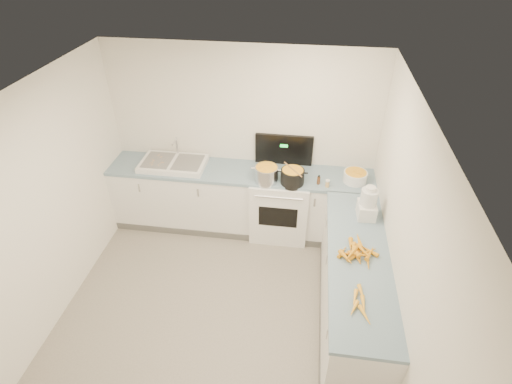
# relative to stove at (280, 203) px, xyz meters

# --- Properties ---
(floor) EXTENTS (3.50, 4.00, 0.00)m
(floor) POSITION_rel_stove_xyz_m (-0.55, -1.69, -0.47)
(floor) COLOR gray
(floor) RESTS_ON ground
(ceiling) EXTENTS (3.50, 4.00, 0.00)m
(ceiling) POSITION_rel_stove_xyz_m (-0.55, -1.69, 2.03)
(ceiling) COLOR white
(ceiling) RESTS_ON ground
(wall_back) EXTENTS (3.50, 0.00, 2.50)m
(wall_back) POSITION_rel_stove_xyz_m (-0.55, 0.31, 0.78)
(wall_back) COLOR white
(wall_back) RESTS_ON ground
(wall_left) EXTENTS (0.00, 4.00, 2.50)m
(wall_left) POSITION_rel_stove_xyz_m (-2.30, -1.69, 0.78)
(wall_left) COLOR white
(wall_left) RESTS_ON ground
(wall_right) EXTENTS (0.00, 4.00, 2.50)m
(wall_right) POSITION_rel_stove_xyz_m (1.20, -1.69, 0.78)
(wall_right) COLOR white
(wall_right) RESTS_ON ground
(counter_back) EXTENTS (3.50, 0.62, 0.94)m
(counter_back) POSITION_rel_stove_xyz_m (-0.55, 0.01, -0.00)
(counter_back) COLOR white
(counter_back) RESTS_ON ground
(counter_right) EXTENTS (0.62, 2.20, 0.94)m
(counter_right) POSITION_rel_stove_xyz_m (0.90, -1.39, -0.00)
(counter_right) COLOR white
(counter_right) RESTS_ON ground
(stove) EXTENTS (0.76, 0.65, 1.36)m
(stove) POSITION_rel_stove_xyz_m (0.00, 0.00, 0.00)
(stove) COLOR white
(stove) RESTS_ON ground
(sink) EXTENTS (0.86, 0.52, 0.31)m
(sink) POSITION_rel_stove_xyz_m (-1.45, 0.02, 0.50)
(sink) COLOR white
(sink) RESTS_ON counter_back
(steel_pot) EXTENTS (0.30, 0.30, 0.22)m
(steel_pot) POSITION_rel_stove_xyz_m (-0.18, -0.16, 0.56)
(steel_pot) COLOR silver
(steel_pot) RESTS_ON stove
(black_pot) EXTENTS (0.36, 0.36, 0.21)m
(black_pot) POSITION_rel_stove_xyz_m (0.15, -0.17, 0.55)
(black_pot) COLOR black
(black_pot) RESTS_ON stove
(wooden_spoon) EXTENTS (0.24, 0.32, 0.02)m
(wooden_spoon) POSITION_rel_stove_xyz_m (0.15, -0.17, 0.67)
(wooden_spoon) COLOR #AD7A47
(wooden_spoon) RESTS_ON black_pot
(mixing_bowl) EXTENTS (0.36, 0.36, 0.14)m
(mixing_bowl) POSITION_rel_stove_xyz_m (0.93, -0.03, 0.53)
(mixing_bowl) COLOR white
(mixing_bowl) RESTS_ON counter_back
(extract_bottle) EXTENTS (0.04, 0.04, 0.10)m
(extract_bottle) POSITION_rel_stove_xyz_m (0.48, -0.15, 0.52)
(extract_bottle) COLOR #593319
(extract_bottle) RESTS_ON counter_back
(spice_jar) EXTENTS (0.05, 0.05, 0.08)m
(spice_jar) POSITION_rel_stove_xyz_m (0.58, -0.20, 0.51)
(spice_jar) COLOR #E5B266
(spice_jar) RESTS_ON counter_back
(food_processor) EXTENTS (0.21, 0.25, 0.40)m
(food_processor) POSITION_rel_stove_xyz_m (1.01, -0.73, 0.64)
(food_processor) COLOR white
(food_processor) RESTS_ON counter_right
(carrot_pile) EXTENTS (0.42, 0.45, 0.09)m
(carrot_pile) POSITION_rel_stove_xyz_m (0.87, -1.36, 0.50)
(carrot_pile) COLOR orange
(carrot_pile) RESTS_ON counter_right
(peeled_carrots) EXTENTS (0.19, 0.43, 0.04)m
(peeled_carrots) POSITION_rel_stove_xyz_m (0.86, -1.99, 0.49)
(peeled_carrots) COLOR #FFAF26
(peeled_carrots) RESTS_ON counter_right
(peelings) EXTENTS (0.19, 0.29, 0.01)m
(peelings) POSITION_rel_stove_xyz_m (-1.67, -0.01, 0.54)
(peelings) COLOR tan
(peelings) RESTS_ON sink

